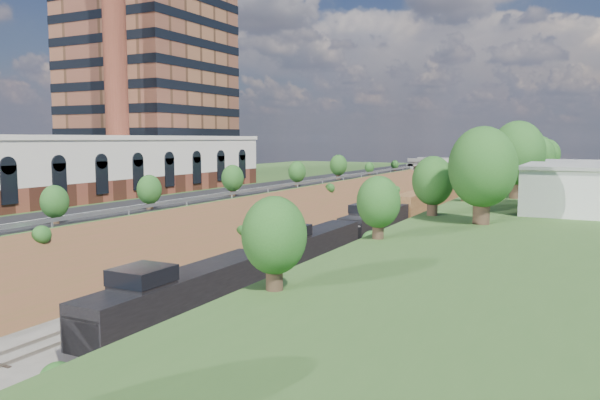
{
  "coord_description": "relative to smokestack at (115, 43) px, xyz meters",
  "views": [
    {
      "loc": [
        24.8,
        -6.7,
        11.63
      ],
      "look_at": [
        0.58,
        41.1,
        6.0
      ],
      "focal_mm": 35.0,
      "sensor_mm": 36.0,
      "label": 1
    }
  ],
  "objects": [
    {
      "name": "overpass",
      "position": [
        36.0,
        66.0,
        -20.08
      ],
      "size": [
        24.5,
        8.3,
        7.4
      ],
      "color": "gray",
      "rests_on": "ground"
    },
    {
      "name": "commercial_building",
      "position": [
        8.0,
        -18.0,
        -16.49
      ],
      "size": [
        14.3,
        62.3,
        7.0
      ],
      "color": "brown",
      "rests_on": "platform_left"
    },
    {
      "name": "tree_right_large",
      "position": [
        53.0,
        -16.0,
        -15.62
      ],
      "size": [
        5.25,
        5.25,
        7.61
      ],
      "color": "#473323",
      "rests_on": "platform_right"
    },
    {
      "name": "rail_left_track",
      "position": [
        33.4,
        4.0,
        -24.91
      ],
      "size": [
        1.58,
        180.0,
        0.18
      ],
      "primitive_type": "cube",
      "color": "gray",
      "rests_on": "ground"
    },
    {
      "name": "rail_right_track",
      "position": [
        38.6,
        4.0,
        -24.91
      ],
      "size": [
        1.58,
        180.0,
        0.18
      ],
      "primitive_type": "cube",
      "color": "gray",
      "rests_on": "ground"
    },
    {
      "name": "platform_left",
      "position": [
        3.0,
        4.0,
        -22.5
      ],
      "size": [
        44.0,
        180.0,
        5.0
      ],
      "primitive_type": "cube",
      "color": "#395D26",
      "rests_on": "ground"
    },
    {
      "name": "highrise_tower",
      "position": [
        -8.0,
        16.0,
        7.88
      ],
      "size": [
        22.0,
        22.0,
        53.9
      ],
      "color": "brown",
      "rests_on": "platform_left"
    },
    {
      "name": "tree_left_crest",
      "position": [
        24.2,
        -36.0,
        -17.96
      ],
      "size": [
        2.45,
        2.45,
        3.55
      ],
      "color": "#473323",
      "rests_on": "platform_left"
    },
    {
      "name": "smokestack",
      "position": [
        0.0,
        0.0,
        0.0
      ],
      "size": [
        3.2,
        3.2,
        40.0
      ],
      "primitive_type": "cylinder",
      "color": "brown",
      "rests_on": "platform_left"
    },
    {
      "name": "embankment_right",
      "position": [
        47.0,
        4.0,
        -25.0
      ],
      "size": [
        10.0,
        180.0,
        10.0
      ],
      "primitive_type": "cube",
      "rotation": [
        0.0,
        0.79,
        0.0
      ],
      "color": "brown",
      "rests_on": "ground"
    },
    {
      "name": "white_building_far",
      "position": [
        59.0,
        18.0,
        -18.2
      ],
      "size": [
        8.0,
        10.0,
        3.6
      ],
      "primitive_type": "cube",
      "color": "silver",
      "rests_on": "platform_right"
    },
    {
      "name": "white_building_near",
      "position": [
        59.5,
        -4.0,
        -18.0
      ],
      "size": [
        9.0,
        12.0,
        4.0
      ],
      "primitive_type": "cube",
      "color": "silver",
      "rests_on": "platform_right"
    },
    {
      "name": "guardrail",
      "position": [
        24.6,
        3.8,
        -19.45
      ],
      "size": [
        0.1,
        171.0,
        0.7
      ],
      "color": "#99999E",
      "rests_on": "platform_left"
    },
    {
      "name": "embankment_left",
      "position": [
        25.0,
        4.0,
        -25.0
      ],
      "size": [
        10.0,
        180.0,
        10.0
      ],
      "primitive_type": "cube",
      "rotation": [
        0.0,
        0.79,
        0.0
      ],
      "color": "brown",
      "rests_on": "ground"
    },
    {
      "name": "road",
      "position": [
        20.5,
        4.0,
        -19.95
      ],
      "size": [
        8.0,
        180.0,
        0.1
      ],
      "primitive_type": "cube",
      "color": "black",
      "rests_on": "platform_left"
    },
    {
      "name": "freight_train",
      "position": [
        38.6,
        30.59,
        -22.58
      ],
      "size": [
        2.75,
        140.92,
        4.55
      ],
      "color": "black",
      "rests_on": "ground"
    }
  ]
}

